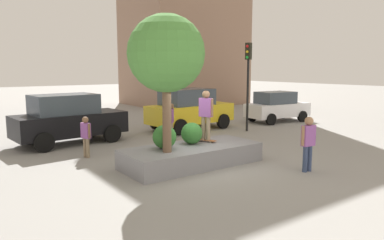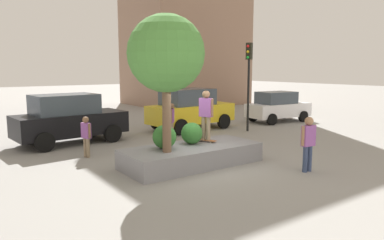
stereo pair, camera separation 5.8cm
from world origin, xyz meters
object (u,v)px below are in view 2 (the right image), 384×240
Objects in this scene: plaza_tree at (166,54)px; skateboard at (206,140)px; passerby_with_bag at (86,134)px; sedan_parked at (69,119)px; taxi_cab at (190,109)px; planter_ledge at (192,155)px; police_car at (278,107)px; pedestrian_crossing at (172,119)px; bystander_watching at (308,140)px; traffic_light_corner at (249,72)px; skateboarder at (206,112)px.

plaza_tree is 3.64m from skateboard.
sedan_parked is at bearing 84.91° from passerby_with_bag.
skateboard is at bearing -120.13° from taxi_cab.
planter_ledge is 0.99× the size of sedan_parked.
skateboard is 10.49m from police_car.
sedan_parked is 1.17× the size of police_car.
sedan_parked is (-2.32, 6.03, 0.78)m from planter_ledge.
taxi_cab is at bearing 37.76° from pedestrian_crossing.
sedan_parked is 0.99× the size of taxi_cab.
passerby_with_bag is at bearing 130.68° from bystander_watching.
traffic_light_corner is (5.47, 3.51, 2.40)m from skateboard.
plaza_tree is 2.41× the size of bystander_watching.
passerby_with_bag is at bearing -95.09° from sedan_parked.
planter_ledge is at bearing -113.60° from pedestrian_crossing.
pedestrian_crossing is at bearing -23.34° from sedan_parked.
passerby_with_bag is 4.56m from pedestrian_crossing.
skateboarder is at bearing 19.87° from planter_ledge.
planter_ledge is 2.83× the size of pedestrian_crossing.
skateboard is 4.44m from passerby_with_bag.
traffic_light_corner is (5.47, 3.51, 1.36)m from skateboarder.
plaza_tree is at bearing -164.55° from skateboard.
passerby_with_bag is at bearing 129.32° from planter_ledge.
bystander_watching is (1.72, -3.11, -0.73)m from skateboarder.
passerby_with_bag is (-8.87, -0.66, -2.23)m from traffic_light_corner.
taxi_cab is at bearing 23.07° from passerby_with_bag.
pedestrian_crossing is (-8.27, -0.92, 0.03)m from police_car.
sedan_parked is at bearing 175.95° from police_car.
sedan_parked is at bearing 118.73° from skateboard.
traffic_light_corner reaches higher than pedestrian_crossing.
skateboard is at bearing 15.45° from plaza_tree.
skateboarder is at bearing -120.13° from taxi_cab.
skateboard is at bearing 118.94° from bystander_watching.
taxi_cab reaches higher than skateboard.
sedan_parked is 1.06× the size of traffic_light_corner.
plaza_tree is 4.65m from passerby_with_bag.
traffic_light_corner is (8.61, -2.23, 2.01)m from sedan_parked.
plaza_tree reaches higher than passerby_with_bag.
pedestrian_crossing is (4.17, -1.80, -0.13)m from sedan_parked.
plaza_tree is (-1.15, -0.25, 3.39)m from planter_ledge.
taxi_cab is 3.19× the size of passerby_with_bag.
plaza_tree reaches higher than planter_ledge.
passerby_with_bag is at bearing 140.04° from skateboard.
traffic_light_corner is at bearing 32.68° from skateboarder.
skateboarder reaches higher than taxi_cab.
pedestrian_crossing is (-2.29, -1.77, -0.14)m from taxi_cab.
plaza_tree is 2.41× the size of skateboarder.
skateboarder reaches higher than sedan_parked.
pedestrian_crossing is (3.00, 4.48, -2.75)m from plaza_tree.
traffic_light_corner is (6.29, 3.80, 2.79)m from planter_ledge.
traffic_light_corner is 7.88m from bystander_watching.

